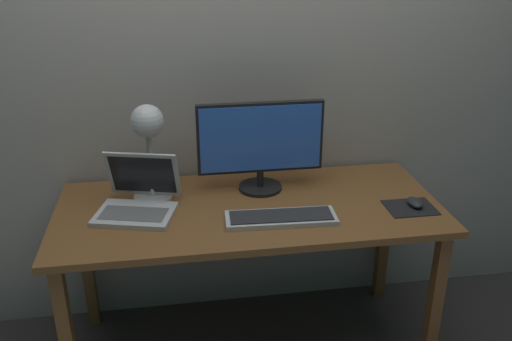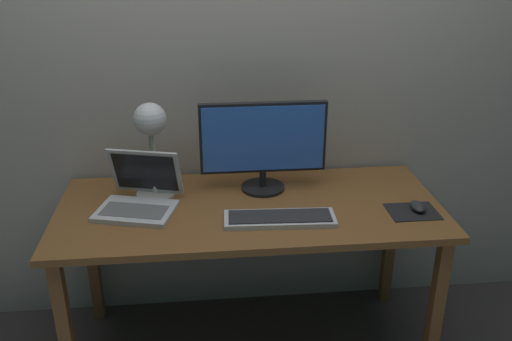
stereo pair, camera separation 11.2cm
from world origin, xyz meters
TOP-DOWN VIEW (x-y plane):
  - back_wall at (0.00, 0.40)m, footprint 4.80×0.06m
  - desk at (0.00, 0.00)m, footprint 1.60×0.70m
  - monitor at (0.07, 0.15)m, footprint 0.55×0.19m
  - keyboard_main at (0.11, -0.15)m, footprint 0.45×0.16m
  - laptop at (-0.45, 0.04)m, footprint 0.37×0.36m
  - desk_lamp at (-0.40, 0.13)m, footprint 0.17×0.17m
  - mousepad at (0.66, -0.13)m, footprint 0.20×0.16m
  - mouse at (0.68, -0.12)m, footprint 0.06×0.10m

SIDE VIEW (x-z plane):
  - desk at x=0.00m, z-range 0.29..1.03m
  - mousepad at x=0.66m, z-range 0.74..0.74m
  - keyboard_main at x=0.11m, z-range 0.74..0.76m
  - mouse at x=0.68m, z-range 0.74..0.78m
  - laptop at x=-0.45m, z-range 0.69..0.92m
  - monitor at x=0.07m, z-range 0.76..1.16m
  - desk_lamp at x=-0.40m, z-range 0.83..1.24m
  - back_wall at x=0.00m, z-range 0.00..2.60m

